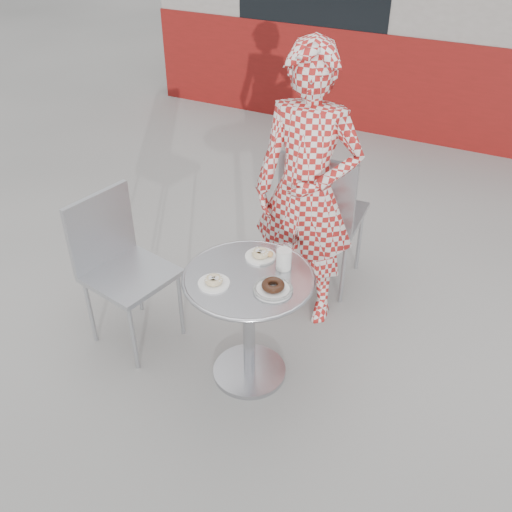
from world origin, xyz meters
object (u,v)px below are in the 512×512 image
at_px(seated_person, 307,192).
at_px(plate_near, 214,282).
at_px(chair_left, 133,300).
at_px(milk_cup, 284,258).
at_px(chair_far, 322,241).
at_px(plate_far, 261,255).
at_px(plate_checker, 273,288).
at_px(bistro_table, 249,302).

distance_m(seated_person, plate_near, 0.81).
distance_m(chair_left, milk_cup, 0.99).
bearing_deg(chair_far, plate_far, 83.28).
distance_m(seated_person, milk_cup, 0.53).
bearing_deg(seated_person, chair_far, 86.01).
relative_size(chair_far, milk_cup, 7.52).
bearing_deg(plate_near, chair_left, 170.96).
bearing_deg(plate_checker, bistro_table, 163.62).
relative_size(bistro_table, chair_left, 0.75).
xyz_separation_m(bistro_table, plate_near, (-0.12, -0.13, 0.18)).
xyz_separation_m(chair_far, plate_far, (-0.04, -0.82, 0.39)).
bearing_deg(plate_checker, plate_near, -162.76).
height_order(chair_far, milk_cup, chair_far).
relative_size(plate_checker, milk_cup, 1.47).
relative_size(bistro_table, plate_near, 4.36).
xyz_separation_m(chair_left, seated_person, (0.77, 0.69, 0.56)).
xyz_separation_m(chair_far, milk_cup, (0.10, -0.86, 0.43)).
xyz_separation_m(bistro_table, plate_far, (-0.02, 0.18, 0.18)).
height_order(chair_far, plate_far, chair_far).
bearing_deg(chair_left, seated_person, -36.89).
distance_m(plate_near, plate_checker, 0.29).
bearing_deg(plate_checker, seated_person, 100.39).
relative_size(plate_far, plate_near, 1.03).
height_order(plate_checker, milk_cup, milk_cup).
bearing_deg(milk_cup, bistro_table, -131.60).
height_order(chair_left, seated_person, seated_person).
distance_m(plate_far, plate_checker, 0.28).
relative_size(seated_person, plate_near, 10.76).
bearing_deg(seated_person, chair_left, -142.66).
relative_size(chair_far, plate_checker, 5.10).
distance_m(chair_left, seated_person, 1.17).
bearing_deg(milk_cup, seated_person, 100.80).
xyz_separation_m(chair_left, milk_cup, (0.86, 0.17, 0.46)).
xyz_separation_m(plate_far, plate_near, (-0.10, -0.31, -0.00)).
distance_m(bistro_table, chair_far, 1.02).
bearing_deg(plate_checker, chair_far, 97.25).
bearing_deg(chair_left, bistro_table, -76.34).
bearing_deg(chair_left, plate_checker, -79.70).
relative_size(bistro_table, plate_checker, 3.49).
bearing_deg(chair_far, milk_cup, 93.05).
bearing_deg(plate_near, plate_far, 71.79).
bearing_deg(chair_left, plate_near, -87.93).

